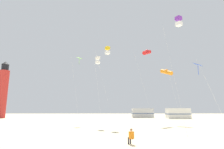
{
  "coord_description": "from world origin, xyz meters",
  "views": [
    {
      "loc": [
        -1.02,
        -8.27,
        2.56
      ],
      "look_at": [
        -0.75,
        11.5,
        6.31
      ],
      "focal_mm": 29.31,
      "sensor_mm": 36.0,
      "label": 1
    }
  ],
  "objects_px": {
    "kite_tube_scarlet": "(147,52)",
    "kite_flyer_standing": "(131,136)",
    "kite_diamond_blue": "(199,67)",
    "kite_tube_orange": "(166,72)",
    "kite_diamond_lime": "(79,61)",
    "kite_box_violet": "(179,21)",
    "kite_box_white": "(98,60)",
    "kite_box_gold": "(107,51)",
    "rv_van_white": "(178,113)",
    "lighthouse_distant": "(3,91)",
    "rv_van_silver": "(143,113)"
  },
  "relations": [
    {
      "from": "kite_tube_orange",
      "to": "kite_diamond_lime",
      "type": "bearing_deg",
      "value": 177.79
    },
    {
      "from": "kite_tube_scarlet",
      "to": "kite_diamond_lime",
      "type": "relative_size",
      "value": 1.14
    },
    {
      "from": "kite_box_white",
      "to": "kite_box_gold",
      "type": "xyz_separation_m",
      "value": [
        1.56,
        -1.2,
        1.22
      ]
    },
    {
      "from": "kite_box_violet",
      "to": "kite_diamond_lime",
      "type": "relative_size",
      "value": 1.12
    },
    {
      "from": "kite_box_violet",
      "to": "kite_diamond_blue",
      "type": "relative_size",
      "value": 1.72
    },
    {
      "from": "rv_van_silver",
      "to": "kite_diamond_lime",
      "type": "bearing_deg",
      "value": -124.74
    },
    {
      "from": "kite_tube_scarlet",
      "to": "lighthouse_distant",
      "type": "distance_m",
      "value": 44.6
    },
    {
      "from": "kite_box_white",
      "to": "kite_tube_orange",
      "type": "distance_m",
      "value": 12.51
    },
    {
      "from": "kite_box_gold",
      "to": "lighthouse_distant",
      "type": "bearing_deg",
      "value": 138.67
    },
    {
      "from": "kite_diamond_blue",
      "to": "kite_box_white",
      "type": "distance_m",
      "value": 14.68
    },
    {
      "from": "kite_diamond_blue",
      "to": "kite_tube_scarlet",
      "type": "xyz_separation_m",
      "value": [
        -3.12,
        12.44,
        5.68
      ]
    },
    {
      "from": "kite_tube_scarlet",
      "to": "kite_flyer_standing",
      "type": "bearing_deg",
      "value": -106.18
    },
    {
      "from": "kite_tube_scarlet",
      "to": "rv_van_silver",
      "type": "height_order",
      "value": "kite_tube_scarlet"
    },
    {
      "from": "kite_box_gold",
      "to": "rv_van_white",
      "type": "relative_size",
      "value": 1.81
    },
    {
      "from": "rv_van_white",
      "to": "kite_box_gold",
      "type": "bearing_deg",
      "value": -133.12
    },
    {
      "from": "kite_tube_scarlet",
      "to": "kite_box_violet",
      "type": "bearing_deg",
      "value": -84.47
    },
    {
      "from": "kite_tube_orange",
      "to": "rv_van_white",
      "type": "distance_m",
      "value": 22.67
    },
    {
      "from": "kite_diamond_blue",
      "to": "kite_box_white",
      "type": "bearing_deg",
      "value": 145.75
    },
    {
      "from": "kite_flyer_standing",
      "to": "kite_tube_scarlet",
      "type": "xyz_separation_m",
      "value": [
        5.3,
        18.27,
        12.29
      ]
    },
    {
      "from": "kite_box_violet",
      "to": "rv_van_white",
      "type": "bearing_deg",
      "value": 71.0
    },
    {
      "from": "kite_tube_orange",
      "to": "kite_diamond_lime",
      "type": "relative_size",
      "value": 0.82
    },
    {
      "from": "kite_tube_orange",
      "to": "kite_box_gold",
      "type": "xyz_separation_m",
      "value": [
        -10.39,
        -4.74,
        2.34
      ]
    },
    {
      "from": "kite_diamond_blue",
      "to": "lighthouse_distant",
      "type": "xyz_separation_m",
      "value": [
        -41.62,
        34.4,
        0.62
      ]
    },
    {
      "from": "kite_box_violet",
      "to": "kite_box_gold",
      "type": "xyz_separation_m",
      "value": [
        -8.42,
        6.96,
        -1.31
      ]
    },
    {
      "from": "kite_box_violet",
      "to": "rv_van_white",
      "type": "height_order",
      "value": "kite_box_violet"
    },
    {
      "from": "kite_flyer_standing",
      "to": "kite_tube_scarlet",
      "type": "bearing_deg",
      "value": -125.64
    },
    {
      "from": "kite_box_gold",
      "to": "lighthouse_distant",
      "type": "xyz_separation_m",
      "value": [
        -31.28,
        27.51,
        -3.52
      ]
    },
    {
      "from": "rv_van_silver",
      "to": "kite_box_violet",
      "type": "bearing_deg",
      "value": -95.81
    },
    {
      "from": "kite_diamond_blue",
      "to": "kite_tube_orange",
      "type": "bearing_deg",
      "value": 89.74
    },
    {
      "from": "kite_tube_scarlet",
      "to": "kite_tube_orange",
      "type": "bearing_deg",
      "value": -14.35
    },
    {
      "from": "kite_diamond_lime",
      "to": "rv_van_white",
      "type": "xyz_separation_m",
      "value": [
        24.37,
        18.86,
        -9.75
      ]
    },
    {
      "from": "kite_tube_orange",
      "to": "kite_box_gold",
      "type": "relative_size",
      "value": 0.81
    },
    {
      "from": "kite_diamond_lime",
      "to": "kite_box_violet",
      "type": "bearing_deg",
      "value": -42.02
    },
    {
      "from": "kite_box_white",
      "to": "rv_van_silver",
      "type": "xyz_separation_m",
      "value": [
        12.03,
        29.19,
        -8.75
      ]
    },
    {
      "from": "lighthouse_distant",
      "to": "rv_van_white",
      "type": "height_order",
      "value": "lighthouse_distant"
    },
    {
      "from": "kite_box_violet",
      "to": "kite_diamond_blue",
      "type": "height_order",
      "value": "kite_box_violet"
    },
    {
      "from": "kite_box_white",
      "to": "kite_diamond_lime",
      "type": "height_order",
      "value": "kite_diamond_lime"
    },
    {
      "from": "kite_box_gold",
      "to": "rv_van_silver",
      "type": "relative_size",
      "value": 1.83
    },
    {
      "from": "rv_van_white",
      "to": "kite_flyer_standing",
      "type": "bearing_deg",
      "value": -119.79
    },
    {
      "from": "kite_diamond_blue",
      "to": "kite_tube_orange",
      "type": "xyz_separation_m",
      "value": [
        0.05,
        11.63,
        1.8
      ]
    },
    {
      "from": "kite_flyer_standing",
      "to": "kite_box_violet",
      "type": "height_order",
      "value": "kite_box_violet"
    },
    {
      "from": "kite_flyer_standing",
      "to": "rv_van_silver",
      "type": "xyz_separation_m",
      "value": [
        8.57,
        43.11,
        0.78
      ]
    },
    {
      "from": "kite_box_white",
      "to": "kite_flyer_standing",
      "type": "bearing_deg",
      "value": -76.01
    },
    {
      "from": "kite_box_violet",
      "to": "kite_diamond_lime",
      "type": "distance_m",
      "value": 18.43
    },
    {
      "from": "kite_diamond_lime",
      "to": "kite_box_gold",
      "type": "relative_size",
      "value": 1.0
    },
    {
      "from": "kite_tube_orange",
      "to": "rv_van_silver",
      "type": "relative_size",
      "value": 1.49
    },
    {
      "from": "lighthouse_distant",
      "to": "kite_box_gold",
      "type": "bearing_deg",
      "value": -41.33
    },
    {
      "from": "kite_tube_scarlet",
      "to": "kite_diamond_blue",
      "type": "bearing_deg",
      "value": -75.91
    },
    {
      "from": "kite_diamond_lime",
      "to": "rv_van_silver",
      "type": "distance_m",
      "value": 31.13
    },
    {
      "from": "kite_diamond_lime",
      "to": "rv_van_white",
      "type": "height_order",
      "value": "kite_diamond_lime"
    }
  ]
}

